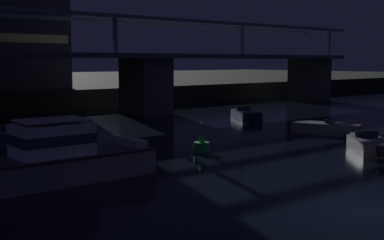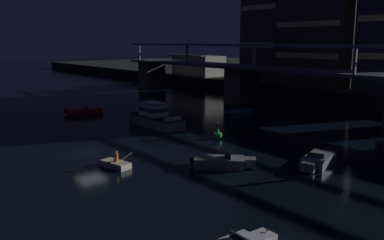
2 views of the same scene
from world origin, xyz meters
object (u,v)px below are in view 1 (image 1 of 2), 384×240
cabin_cruiser_near_left (59,158)px  speedboat_far_left (245,115)px  speedboat_near_center (369,145)px  channel_buoy (202,144)px  speedboat_far_center (323,128)px  speedboat_mid_center (7,137)px  river_bridge (15,74)px

cabin_cruiser_near_left → speedboat_far_left: cabin_cruiser_near_left is taller
speedboat_near_center → speedboat_far_left: (6.58, 16.29, 0.00)m
channel_buoy → speedboat_far_center: bearing=0.3°
speedboat_near_center → cabin_cruiser_near_left: bearing=163.9°
speedboat_mid_center → speedboat_far_left: size_ratio=1.07×
speedboat_far_left → river_bridge: bearing=150.1°
river_bridge → speedboat_far_left: river_bridge is taller
channel_buoy → cabin_cruiser_near_left: bearing=-171.8°
cabin_cruiser_near_left → speedboat_mid_center: bearing=80.1°
cabin_cruiser_near_left → speedboat_far_center: size_ratio=1.78×
speedboat_near_center → channel_buoy: 9.74m
speedboat_far_center → speedboat_near_center: bearing=-124.8°
river_bridge → channel_buoy: size_ratio=48.25×
river_bridge → speedboat_far_center: size_ratio=16.48×
channel_buoy → speedboat_mid_center: bearing=125.2°
speedboat_far_center → river_bridge: bearing=127.1°
river_bridge → speedboat_far_left: 20.15m
river_bridge → speedboat_mid_center: size_ratio=16.24×
cabin_cruiser_near_left → speedboat_near_center: (17.00, -4.90, -0.64)m
cabin_cruiser_near_left → speedboat_mid_center: cabin_cruiser_near_left is taller
speedboat_near_center → speedboat_far_left: same height
speedboat_far_left → channel_buoy: bearing=-144.5°
speedboat_far_left → channel_buoy: size_ratio=2.77×
speedboat_near_center → speedboat_mid_center: 22.51m
speedboat_mid_center → speedboat_far_left: 21.50m
speedboat_mid_center → speedboat_far_center: size_ratio=1.02×
cabin_cruiser_near_left → channel_buoy: cabin_cruiser_near_left is taller
speedboat_far_center → channel_buoy: channel_buoy is taller
river_bridge → speedboat_far_left: (17.16, -9.86, -3.79)m
cabin_cruiser_near_left → speedboat_mid_center: 12.17m
cabin_cruiser_near_left → speedboat_near_center: size_ratio=2.06×
cabin_cruiser_near_left → speedboat_far_left: bearing=25.8°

